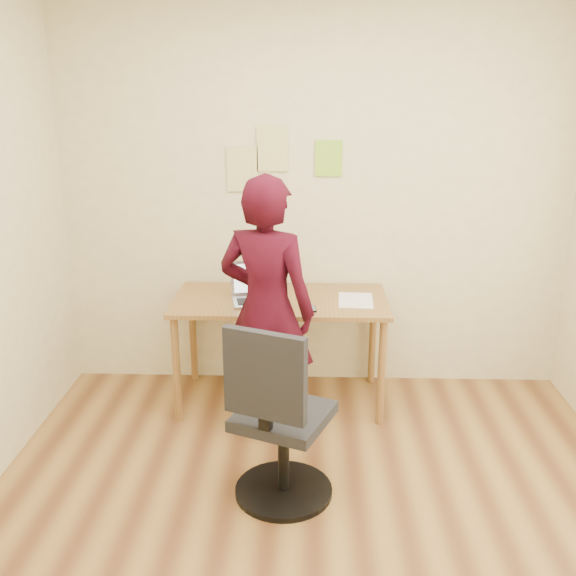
{
  "coord_description": "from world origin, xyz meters",
  "views": [
    {
      "loc": [
        -0.04,
        -2.62,
        2.09
      ],
      "look_at": [
        -0.16,
        0.95,
        0.95
      ],
      "focal_mm": 40.0,
      "sensor_mm": 36.0,
      "label": 1
    }
  ],
  "objects_px": {
    "person": "(267,311)",
    "office_chair": "(278,428)",
    "phone": "(311,309)",
    "desk": "(280,311)",
    "laptop": "(257,293)"
  },
  "relations": [
    {
      "from": "phone",
      "to": "desk",
      "type": "bearing_deg",
      "value": 128.46
    },
    {
      "from": "person",
      "to": "office_chair",
      "type": "bearing_deg",
      "value": 117.29
    },
    {
      "from": "laptop",
      "to": "phone",
      "type": "xyz_separation_m",
      "value": [
        0.35,
        -0.17,
        -0.05
      ]
    },
    {
      "from": "office_chair",
      "to": "person",
      "type": "height_order",
      "value": "person"
    },
    {
      "from": "desk",
      "to": "laptop",
      "type": "bearing_deg",
      "value": -166.12
    },
    {
      "from": "desk",
      "to": "phone",
      "type": "height_order",
      "value": "phone"
    },
    {
      "from": "phone",
      "to": "office_chair",
      "type": "xyz_separation_m",
      "value": [
        -0.16,
        -0.91,
        -0.32
      ]
    },
    {
      "from": "person",
      "to": "phone",
      "type": "bearing_deg",
      "value": -120.0
    },
    {
      "from": "laptop",
      "to": "person",
      "type": "distance_m",
      "value": 0.41
    },
    {
      "from": "laptop",
      "to": "desk",
      "type": "bearing_deg",
      "value": 2.27
    },
    {
      "from": "phone",
      "to": "office_chair",
      "type": "bearing_deg",
      "value": -105.64
    },
    {
      "from": "laptop",
      "to": "person",
      "type": "bearing_deg",
      "value": -89.53
    },
    {
      "from": "office_chair",
      "to": "person",
      "type": "distance_m",
      "value": 0.79
    },
    {
      "from": "laptop",
      "to": "office_chair",
      "type": "relative_size",
      "value": 0.38
    },
    {
      "from": "phone",
      "to": "office_chair",
      "type": "distance_m",
      "value": 0.98
    }
  ]
}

